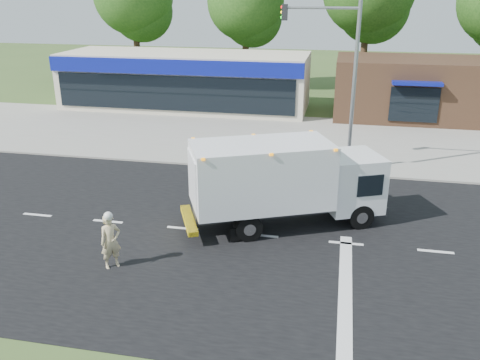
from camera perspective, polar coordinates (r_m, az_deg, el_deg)
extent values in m
plane|color=#385123|center=(18.54, 2.47, -6.29)|extent=(120.00, 120.00, 0.00)
cube|color=black|center=(18.53, 2.47, -6.28)|extent=(60.00, 14.00, 0.02)
cube|color=gray|center=(26.03, 5.35, 1.93)|extent=(60.00, 2.40, 0.12)
cube|color=gray|center=(31.57, 6.54, 5.17)|extent=(60.00, 9.00, 0.02)
cube|color=silver|center=(21.66, -21.79, -3.65)|extent=(1.20, 0.15, 0.01)
cube|color=silver|center=(20.23, -14.61, -4.51)|extent=(1.20, 0.15, 0.01)
cube|color=silver|center=(19.16, -6.46, -5.40)|extent=(1.20, 0.15, 0.01)
cube|color=silver|center=(18.53, 2.47, -6.24)|extent=(1.20, 0.15, 0.01)
cube|color=silver|center=(18.36, 11.82, -6.96)|extent=(1.20, 0.15, 0.01)
cube|color=silver|center=(18.69, 21.11, -7.49)|extent=(1.20, 0.15, 0.01)
cube|color=silver|center=(15.76, 11.74, -11.97)|extent=(0.40, 7.00, 0.01)
cube|color=black|center=(18.93, 2.35, -3.35)|extent=(4.96, 2.95, 0.35)
cube|color=white|center=(19.77, 12.35, -0.11)|extent=(2.70, 2.77, 2.09)
cube|color=black|center=(20.10, 14.85, 0.63)|extent=(0.91, 1.79, 0.90)
cube|color=white|center=(18.41, 2.42, 0.62)|extent=(5.53, 4.22, 2.34)
cube|color=silver|center=(17.97, -5.35, -0.13)|extent=(0.87, 1.84, 1.89)
cube|color=yellow|center=(18.53, -5.74, -4.50)|extent=(1.30, 2.33, 0.18)
cube|color=orange|center=(18.04, 2.47, 4.04)|extent=(5.36, 4.18, 0.08)
cylinder|color=black|center=(20.97, 11.20, -1.92)|extent=(1.00, 0.66, 0.96)
cylinder|color=black|center=(19.41, 13.39, -4.01)|extent=(1.00, 0.66, 0.96)
cylinder|color=black|center=(19.75, -0.36, -2.96)|extent=(1.00, 0.66, 0.96)
cylinder|color=black|center=(17.99, 1.00, -5.45)|extent=(1.00, 0.66, 0.96)
imported|color=tan|center=(16.69, -14.32, -6.70)|extent=(0.78, 0.78, 1.82)
sphere|color=white|center=(16.31, -14.59, -3.94)|extent=(0.28, 0.28, 0.28)
cube|color=beige|center=(38.63, -6.13, 11.08)|extent=(18.00, 6.00, 4.00)
cube|color=navy|center=(35.56, -7.71, 12.46)|extent=(18.00, 0.30, 1.00)
cube|color=black|center=(35.86, -7.57, 9.62)|extent=(17.00, 0.12, 2.40)
cube|color=#382316|center=(37.16, 18.52, 9.76)|extent=(10.00, 6.00, 4.00)
cube|color=navy|center=(33.98, 19.24, 10.27)|extent=(3.00, 1.20, 0.20)
cube|color=black|center=(34.28, 18.95, 8.00)|extent=(3.00, 0.12, 2.20)
cylinder|color=gray|center=(24.33, 12.64, 9.79)|extent=(0.18, 0.18, 8.00)
cylinder|color=gray|center=(23.96, 9.07, 18.55)|extent=(3.40, 0.12, 0.12)
cube|color=black|center=(24.10, 5.04, 18.25)|extent=(0.25, 0.25, 0.70)
cylinder|color=#332114|center=(48.26, -11.52, 14.72)|extent=(0.56, 0.56, 7.35)
sphere|color=#184112|center=(48.34, -10.95, 18.15)|extent=(5.46, 5.46, 5.46)
cylinder|color=#332114|center=(45.40, 0.63, 14.45)|extent=(0.56, 0.56, 6.86)
sphere|color=#184112|center=(45.14, 0.65, 19.40)|extent=(6.47, 6.47, 6.47)
sphere|color=#184112|center=(45.59, 1.41, 17.81)|extent=(5.10, 5.10, 5.10)
cylinder|color=#332114|center=(44.57, 13.78, 14.40)|extent=(0.56, 0.56, 7.84)
sphere|color=#184112|center=(44.89, 14.77, 18.24)|extent=(5.82, 5.82, 5.82)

